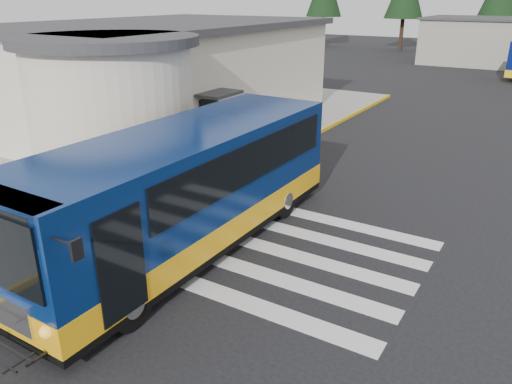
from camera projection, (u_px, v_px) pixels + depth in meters
The scene contains 9 objects.
ground at pixel (294, 239), 13.42m from camera, with size 140.00×140.00×0.00m, color black.
sidewalk at pixel (148, 149), 20.95m from camera, with size 10.00×34.00×0.15m, color gray.
curb_strip at pixel (247, 169), 18.53m from camera, with size 0.12×34.00×0.16m, color yellow.
station_building at pixel (158, 77), 23.23m from camera, with size 12.70×18.70×4.80m.
crosswalk at pixel (263, 246), 13.03m from camera, with size 8.00×5.35×0.01m.
transit_bus at pixel (185, 194), 12.53m from camera, with size 3.96×10.88×3.06m.
pedestrian_a at pixel (113, 194), 13.58m from camera, with size 0.67×0.44×1.83m, color black.
pedestrian_b at pixel (45, 187), 14.47m from camera, with size 0.77×0.60×1.58m, color black.
bollard at pixel (89, 221), 12.63m from camera, with size 0.10×0.10×1.25m, color black.
Camera 1 is at (5.41, -10.77, 6.12)m, focal length 35.00 mm.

